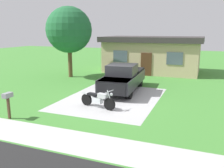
# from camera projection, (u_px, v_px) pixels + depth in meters

# --- Properties ---
(ground_plane) EXTENTS (80.00, 80.00, 0.00)m
(ground_plane) POSITION_uv_depth(u_px,v_px,m) (112.00, 98.00, 14.81)
(ground_plane) COLOR #428534
(driveway_pad) EXTENTS (5.49, 7.28, 0.01)m
(driveway_pad) POSITION_uv_depth(u_px,v_px,m) (112.00, 98.00, 14.81)
(driveway_pad) COLOR #B0B0B0
(driveway_pad) RESTS_ON ground
(sidewalk_strip) EXTENTS (36.00, 1.80, 0.01)m
(sidewalk_strip) POSITION_uv_depth(u_px,v_px,m) (56.00, 138.00, 9.35)
(sidewalk_strip) COLOR #B9B9B4
(sidewalk_strip) RESTS_ON ground
(motorcycle) EXTENTS (2.18, 0.84, 1.09)m
(motorcycle) POSITION_uv_depth(u_px,v_px,m) (98.00, 99.00, 12.93)
(motorcycle) COLOR black
(motorcycle) RESTS_ON ground
(pickup_truck) EXTENTS (2.38, 5.74, 1.90)m
(pickup_truck) POSITION_uv_depth(u_px,v_px,m) (124.00, 77.00, 16.51)
(pickup_truck) COLOR black
(pickup_truck) RESTS_ON ground
(mailbox) EXTENTS (0.26, 0.48, 1.26)m
(mailbox) POSITION_uv_depth(u_px,v_px,m) (8.00, 99.00, 11.22)
(mailbox) COLOR #4C3823
(mailbox) RESTS_ON ground
(shade_tree) EXTENTS (3.99, 3.99, 6.15)m
(shade_tree) POSITION_uv_depth(u_px,v_px,m) (69.00, 30.00, 20.83)
(shade_tree) COLOR brown
(shade_tree) RESTS_ON ground
(neighbor_house) EXTENTS (9.60, 5.60, 3.50)m
(neighbor_house) POSITION_uv_depth(u_px,v_px,m) (152.00, 54.00, 24.16)
(neighbor_house) COLOR tan
(neighbor_house) RESTS_ON ground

